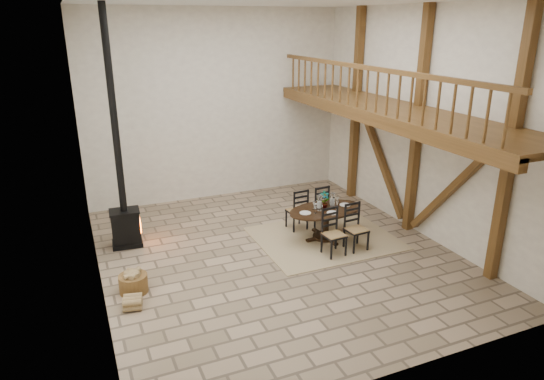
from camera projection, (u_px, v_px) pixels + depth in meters
name	position (u px, v px, depth m)	size (l,w,h in m)	color
ground	(277.00, 254.00, 10.21)	(8.00, 8.00, 0.00)	tan
room_shell	(332.00, 107.00, 9.66)	(7.02, 8.02, 5.01)	white
rug	(325.00, 238.00, 10.92)	(3.00, 2.50, 0.02)	tan
dining_table	(325.00, 221.00, 10.79)	(1.81, 2.00, 1.12)	black
wood_stove	(123.00, 197.00, 10.23)	(0.67, 0.53, 5.00)	black
log_basket	(133.00, 283.00, 8.72)	(0.51, 0.51, 0.42)	brown
log_stack	(133.00, 302.00, 8.25)	(0.37, 0.38, 0.21)	tan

